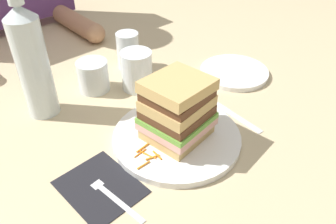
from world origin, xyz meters
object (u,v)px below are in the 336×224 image
water_bottle (32,61)px  empty_tumbler_0 (93,76)px  empty_tumbler_1 (128,51)px  juice_glass (137,72)px  main_plate (178,137)px  knife (229,112)px  sandwich (178,109)px  napkin_dark (100,187)px  fork (108,192)px  side_plate (234,72)px

water_bottle → empty_tumbler_0: 0.16m
empty_tumbler_1 → water_bottle: bearing=-172.3°
juice_glass → empty_tumbler_0: juice_glass is taller
main_plate → knife: (0.15, -0.01, -0.01)m
sandwich → napkin_dark: size_ratio=0.95×
empty_tumbler_1 → main_plate: bearing=-109.1°
napkin_dark → empty_tumbler_0: (0.17, 0.28, 0.04)m
water_bottle → sandwich: bearing=-60.0°
napkin_dark → juice_glass: juice_glass is taller
napkin_dark → fork: bearing=-83.9°
sandwich → water_bottle: bearing=120.0°
juice_glass → empty_tumbler_1: 0.11m
water_bottle → side_plate: (0.45, -0.18, -0.12)m
juice_glass → empty_tumbler_0: bearing=141.7°
fork → empty_tumbler_1: bearing=48.5°
juice_glass → water_bottle: bearing=164.2°
napkin_dark → water_bottle: (0.03, 0.28, 0.13)m
sandwich → juice_glass: size_ratio=1.39×
water_bottle → empty_tumbler_0: size_ratio=3.83×
water_bottle → empty_tumbler_1: water_bottle is taller
knife → empty_tumbler_1: empty_tumbler_1 is taller
main_plate → empty_tumbler_0: (-0.02, 0.28, 0.03)m
main_plate → side_plate: (0.29, 0.09, -0.00)m
juice_glass → side_plate: (0.23, -0.12, -0.04)m
main_plate → fork: bearing=-172.8°
empty_tumbler_0 → juice_glass: bearing=-38.3°
fork → empty_tumbler_0: (0.16, 0.30, 0.03)m
fork → juice_glass: bearing=43.5°
sandwich → empty_tumbler_0: sandwich is taller
main_plate → empty_tumbler_1: 0.33m
empty_tumbler_0 → side_plate: empty_tumbler_0 is taller
empty_tumbler_0 → side_plate: size_ratio=0.42×
main_plate → napkin_dark: main_plate is taller
side_plate → knife: bearing=-144.4°
knife → empty_tumbler_1: (-0.04, 0.32, 0.05)m
knife → water_bottle: (-0.31, 0.29, 0.13)m
main_plate → empty_tumbler_1: (0.11, 0.31, 0.04)m
empty_tumbler_0 → fork: bearing=-118.5°
empty_tumbler_1 → side_plate: 0.29m
main_plate → sandwich: size_ratio=1.91×
sandwich → napkin_dark: 0.20m
knife → juice_glass: size_ratio=2.03×
water_bottle → empty_tumbler_0: water_bottle is taller
knife → side_plate: side_plate is taller
juice_glass → knife: bearing=-67.7°
main_plate → empty_tumbler_0: bearing=94.8°
main_plate → side_plate: bearing=17.3°
knife → juice_glass: juice_glass is taller
juice_glass → side_plate: 0.27m
sandwich → empty_tumbler_0: (-0.02, 0.28, -0.04)m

